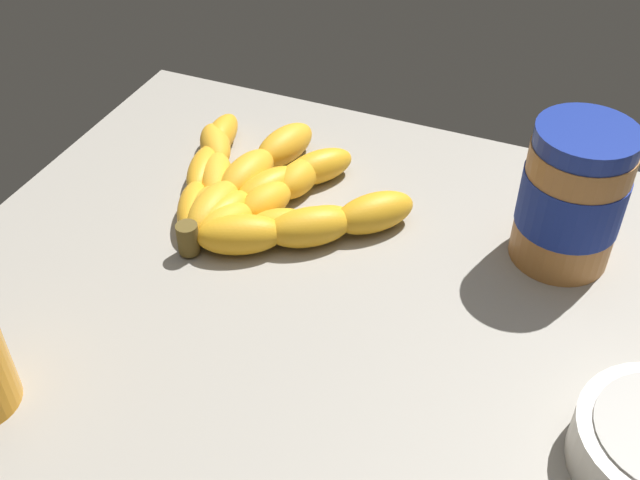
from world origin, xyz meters
TOP-DOWN VIEW (x-y plane):
  - ground_plane at (0.00, 0.00)cm, footprint 74.07×62.98cm
  - banana_bunch at (-13.29, 10.76)cm, footprint 27.03×22.81cm
  - peanut_butter_jar at (15.16, 14.97)cm, footprint 9.01×9.01cm

SIDE VIEW (x-z plane):
  - ground_plane at x=0.00cm, z-range -3.88..0.00cm
  - banana_bunch at x=-13.29cm, z-range -0.18..3.56cm
  - peanut_butter_jar at x=15.16cm, z-range -0.10..13.28cm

